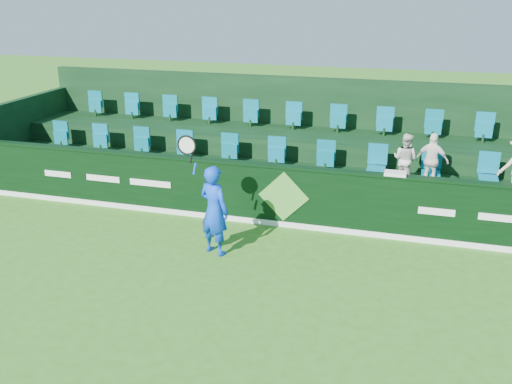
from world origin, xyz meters
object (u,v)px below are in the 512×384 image
(tennis_player, at_px, (214,210))
(spectator_middle, at_px, (432,160))
(spectator_left, at_px, (405,159))
(towel, at_px, (395,173))

(tennis_player, height_order, spectator_middle, tennis_player)
(spectator_left, height_order, towel, spectator_left)
(spectator_middle, distance_m, towel, 1.32)
(tennis_player, relative_size, towel, 5.61)
(towel, bearing_deg, spectator_left, 82.67)
(spectator_left, relative_size, spectator_middle, 0.97)
(tennis_player, bearing_deg, spectator_middle, 35.69)
(spectator_left, xyz_separation_m, spectator_middle, (0.56, 0.00, 0.02))
(spectator_middle, bearing_deg, towel, 73.88)
(tennis_player, xyz_separation_m, spectator_left, (3.37, 2.82, 0.47))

